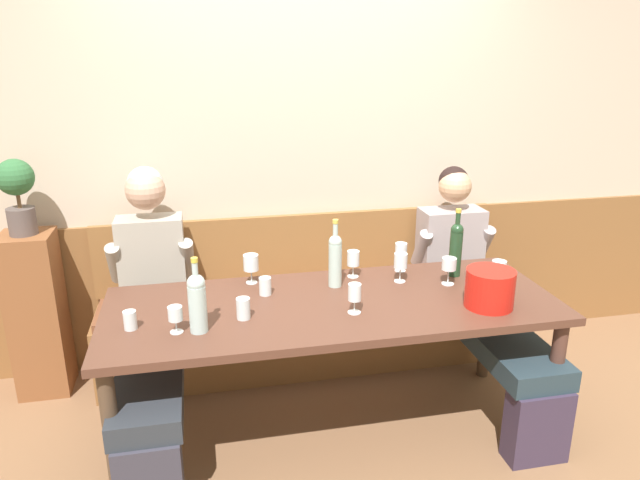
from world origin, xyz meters
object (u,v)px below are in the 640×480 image
Objects in this scene: person_center_right_seat at (475,288)px; wine_glass_center_rear at (499,270)px; wine_bottle_clear_water at (197,301)px; wine_glass_near_bucket at (401,262)px; wall_bench at (307,323)px; wine_glass_left_end at (251,264)px; wine_glass_mid_left at (401,252)px; potted_plant at (17,191)px; wine_glass_mid_right at (175,314)px; dining_table at (333,317)px; water_tumbler_center at (265,286)px; wine_bottle_green_tall at (456,247)px; wine_glass_right_end at (353,260)px; wine_glass_center_front at (355,294)px; wine_glass_by_bottle at (449,265)px; ice_bucket at (490,288)px; person_right_seat at (151,307)px; wine_bottle_amber_mid at (335,258)px; water_tumbler_right at (243,308)px; water_tumbler_left at (130,320)px.

person_center_right_seat is 8.28× the size of wine_glass_center_rear.
wine_glass_near_bucket is at bearing 18.87° from wine_bottle_clear_water.
wall_bench is 0.78m from wine_glass_left_end.
wall_bench is at bearing 140.02° from wine_glass_mid_left.
potted_plant is at bearing 163.88° from wine_glass_near_bucket.
dining_table is at bearing 12.74° from wine_glass_mid_right.
wine_bottle_clear_water is 0.49m from water_tumbler_center.
wine_glass_right_end is (-0.55, 0.09, -0.06)m from wine_bottle_green_tall.
wine_glass_left_end reaches higher than wine_glass_center_front.
wine_glass_left_end is at bearing 167.06° from wine_glass_by_bottle.
wine_bottle_clear_water is 0.96m from wine_glass_right_end.
person_right_seat is at bearing 161.30° from ice_bucket.
wine_glass_center_rear is at bearing 5.87° from wine_bottle_clear_water.
potted_plant is (-2.20, 0.65, 0.36)m from wine_glass_by_bottle.
wine_glass_right_end is at bearing -3.01° from wine_glass_left_end.
wine_bottle_green_tall is 1.09× the size of wine_bottle_clear_water.
wine_bottle_amber_mid is 0.87× the size of potted_plant.
person_right_seat reaches higher than water_tumbler_right.
person_right_seat is 8.37× the size of wine_glass_left_end.
person_right_seat is 14.46× the size of water_tumbler_center.
ice_bucket is (1.61, -0.55, 0.19)m from person_right_seat.
wine_glass_left_end is at bearing 60.95° from wine_bottle_clear_water.
person_right_seat is at bearing 135.81° from water_tumbler_right.
wine_glass_center_rear is at bearing -8.92° from water_tumbler_center.
wine_glass_mid_left is (0.46, -0.39, 0.58)m from wall_bench.
water_tumbler_left is at bearing -163.78° from wine_bottle_amber_mid.
person_center_right_seat is at bearing 1.88° from wine_glass_right_end.
wine_glass_center_front is (-0.39, -0.47, -0.02)m from wine_glass_mid_left.
water_tumbler_left is at bearing -173.17° from wine_glass_by_bottle.
wine_glass_mid_right is 1.20m from wine_glass_near_bucket.
potted_plant is (-1.11, 0.84, 0.41)m from water_tumbler_right.
wall_bench is 16.02× the size of wine_glass_center_rear.
wine_glass_mid_left is at bearing -11.80° from potted_plant.
wine_glass_near_bucket is 1.38m from water_tumbler_left.
dining_table is at bearing -163.95° from wine_bottle_green_tall.
wall_bench is 1.91× the size of person_right_seat.
wall_bench is 0.88m from wine_glass_near_bucket.
wall_bench is at bearing 60.49° from water_tumbler_center.
wine_glass_center_rear reaches higher than wine_glass_center_front.
wall_bench is at bearing 54.06° from wine_bottle_clear_water.
wine_glass_mid_left is 1.90× the size of water_tumbler_left.
potted_plant is (-2.01, 0.42, 0.35)m from wine_glass_mid_left.
water_tumbler_left is (-0.58, -0.42, -0.06)m from wine_glass_left_end.
person_right_seat is at bearing 170.79° from wine_glass_by_bottle.
wine_glass_mid_left is 1.33× the size of wine_glass_mid_right.
wine_glass_center_front is 1.70× the size of water_tumbler_left.
wine_glass_right_end is 0.94× the size of wine_glass_left_end.
wine_bottle_clear_water is 0.11m from wine_glass_mid_right.
wine_bottle_amber_mid is 0.59m from water_tumbler_right.
wine_glass_by_bottle is (0.64, 0.10, 0.18)m from dining_table.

